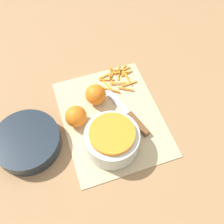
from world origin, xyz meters
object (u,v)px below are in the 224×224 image
at_px(orange_right, 96,94).
at_px(bowl_speckled, 112,139).
at_px(bowl_dark, 27,142).
at_px(knife, 133,119).
at_px(orange_left, 76,116).

bearing_deg(orange_right, bowl_speckled, 179.25).
xyz_separation_m(bowl_dark, orange_right, (0.09, -0.24, 0.02)).
height_order(bowl_speckled, knife, bowl_speckled).
height_order(bowl_speckled, orange_left, bowl_speckled).
relative_size(bowl_speckled, knife, 0.75).
bearing_deg(orange_left, knife, -106.50).
bearing_deg(orange_left, orange_right, -53.31).
height_order(bowl_dark, orange_right, orange_right).
relative_size(orange_left, orange_right, 1.00).
bearing_deg(bowl_dark, knife, -93.85).
bearing_deg(orange_right, bowl_dark, 110.42).
distance_m(knife, orange_right, 0.15).
height_order(bowl_dark, knife, bowl_dark).
distance_m(bowl_speckled, knife, 0.12).
bearing_deg(bowl_dark, orange_left, -79.74).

